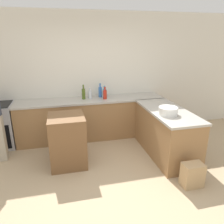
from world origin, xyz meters
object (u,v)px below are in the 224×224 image
(hot_sauce_bottle, at_px, (105,94))
(island_table, at_px, (68,140))
(dish_soap_bottle, at_px, (105,93))
(vinegar_bottle_clear, at_px, (90,94))
(paper_bag, at_px, (192,175))
(mixing_bowl, at_px, (168,111))
(water_bottle_blue, at_px, (100,92))
(olive_oil_bottle, at_px, (84,94))

(hot_sauce_bottle, bearing_deg, island_table, -132.30)
(hot_sauce_bottle, bearing_deg, dish_soap_bottle, 82.55)
(vinegar_bottle_clear, xyz_separation_m, paper_bag, (1.22, -2.16, -0.79))
(mixing_bowl, height_order, dish_soap_bottle, dish_soap_bottle)
(vinegar_bottle_clear, relative_size, paper_bag, 0.62)
(island_table, bearing_deg, mixing_bowl, -10.11)
(paper_bag, bearing_deg, dish_soap_bottle, 112.37)
(vinegar_bottle_clear, bearing_deg, water_bottle_blue, 20.43)
(water_bottle_blue, bearing_deg, vinegar_bottle_clear, -159.57)
(olive_oil_bottle, relative_size, hot_sauce_bottle, 1.18)
(mixing_bowl, xyz_separation_m, vinegar_bottle_clear, (-1.15, 1.37, 0.02))
(mixing_bowl, xyz_separation_m, dish_soap_bottle, (-0.83, 1.38, 0.04))
(olive_oil_bottle, relative_size, water_bottle_blue, 1.03)
(island_table, distance_m, olive_oil_bottle, 1.26)
(olive_oil_bottle, distance_m, hot_sauce_bottle, 0.46)
(dish_soap_bottle, bearing_deg, island_table, -129.55)
(vinegar_bottle_clear, height_order, water_bottle_blue, water_bottle_blue)
(island_table, xyz_separation_m, vinegar_bottle_clear, (0.56, 1.07, 0.53))
(mixing_bowl, bearing_deg, olive_oil_bottle, 133.68)
(water_bottle_blue, height_order, dish_soap_bottle, water_bottle_blue)
(hot_sauce_bottle, height_order, vinegar_bottle_clear, hot_sauce_bottle)
(olive_oil_bottle, distance_m, water_bottle_blue, 0.40)
(hot_sauce_bottle, distance_m, dish_soap_bottle, 0.12)
(olive_oil_bottle, bearing_deg, mixing_bowl, -46.32)
(mixing_bowl, height_order, paper_bag, mixing_bowl)
(dish_soap_bottle, bearing_deg, olive_oil_bottle, -176.58)
(hot_sauce_bottle, bearing_deg, water_bottle_blue, 108.27)
(island_table, relative_size, dish_soap_bottle, 3.47)
(hot_sauce_bottle, xyz_separation_m, vinegar_bottle_clear, (-0.31, 0.11, -0.01))
(hot_sauce_bottle, xyz_separation_m, dish_soap_bottle, (0.02, 0.12, -0.00))
(island_table, height_order, paper_bag, island_table)
(olive_oil_bottle, xyz_separation_m, water_bottle_blue, (0.38, 0.11, -0.00))
(vinegar_bottle_clear, relative_size, dish_soap_bottle, 0.90)
(vinegar_bottle_clear, xyz_separation_m, dish_soap_bottle, (0.32, 0.01, 0.01))
(vinegar_bottle_clear, bearing_deg, island_table, -117.81)
(olive_oil_bottle, height_order, hot_sauce_bottle, olive_oil_bottle)
(island_table, xyz_separation_m, mixing_bowl, (1.72, -0.31, 0.51))
(hot_sauce_bottle, relative_size, water_bottle_blue, 0.87)
(mixing_bowl, relative_size, paper_bag, 0.86)
(island_table, distance_m, water_bottle_blue, 1.52)
(island_table, bearing_deg, olive_oil_bottle, 67.99)
(hot_sauce_bottle, relative_size, vinegar_bottle_clear, 1.14)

